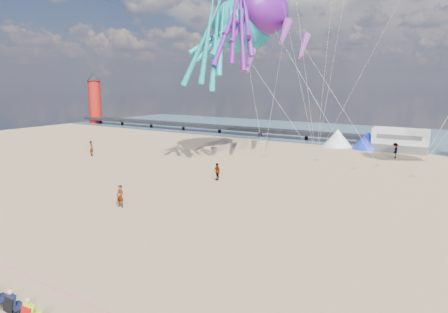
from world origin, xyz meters
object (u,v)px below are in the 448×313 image
(lighthouse, at_px, (95,102))
(beachgoer_2, at_px, (395,151))
(tent_blue, at_px, (367,140))
(windsock_right, at_px, (250,61))
(tent_white, at_px, (338,138))
(kite_octopus_teal, at_px, (242,26))
(sandbag_c, at_px, (413,176))
(kite_octopus_purple, at_px, (264,11))
(sandbag_a, at_px, (264,157))
(windsock_left, at_px, (285,32))
(motorhome_0, at_px, (400,140))
(beachgoer_5, at_px, (92,148))
(standing_person, at_px, (120,196))
(sandbag_e, at_px, (316,160))
(beachgoer_3, at_px, (217,172))
(sandbag_b, at_px, (355,168))
(sandbag_d, at_px, (378,166))
(windsock_mid, at_px, (303,47))

(lighthouse, bearing_deg, beachgoer_2, -8.14)
(tent_blue, xyz_separation_m, windsock_right, (-8.45, -17.41, 9.76))
(tent_white, relative_size, kite_octopus_teal, 0.32)
(sandbag_c, xyz_separation_m, kite_octopus_purple, (-16.36, 0.90, 16.28))
(lighthouse, xyz_separation_m, kite_octopus_purple, (49.10, -17.45, 11.89))
(beachgoer_2, bearing_deg, sandbag_a, -57.24)
(windsock_left, bearing_deg, kite_octopus_purple, 125.83)
(windsock_left, bearing_deg, lighthouse, 139.94)
(motorhome_0, relative_size, tent_white, 1.65)
(beachgoer_5, bearing_deg, windsock_right, -115.21)
(kite_octopus_purple, bearing_deg, sandbag_a, 77.07)
(standing_person, height_order, windsock_left, windsock_left)
(beachgoer_2, distance_m, sandbag_e, 9.75)
(standing_person, relative_size, beachgoer_3, 1.02)
(sandbag_b, height_order, sandbag_d, same)
(sandbag_d, bearing_deg, windsock_left, -150.39)
(beachgoer_3, xyz_separation_m, sandbag_b, (9.49, 11.21, -0.68))
(lighthouse, height_order, kite_octopus_teal, kite_octopus_teal)
(kite_octopus_teal, xyz_separation_m, windsock_right, (2.81, -3.31, -4.00))
(beachgoer_2, distance_m, sandbag_c, 10.00)
(motorhome_0, bearing_deg, sandbag_b, -98.65)
(sandbag_c, distance_m, kite_octopus_purple, 23.10)
(sandbag_d, relative_size, kite_octopus_teal, 0.04)
(motorhome_0, height_order, sandbag_c, motorhome_0)
(beachgoer_3, distance_m, sandbag_c, 18.41)
(tent_white, xyz_separation_m, tent_blue, (4.00, 0.00, 0.00))
(lighthouse, bearing_deg, windsock_mid, -15.82)
(beachgoer_2, xyz_separation_m, kite_octopus_purple, (-13.17, -8.54, 15.49))
(beachgoer_2, relative_size, sandbag_e, 3.59)
(sandbag_b, bearing_deg, beachgoer_5, -162.32)
(sandbag_d, distance_m, windsock_mid, 15.36)
(motorhome_0, relative_size, sandbag_d, 13.20)
(sandbag_d, height_order, kite_octopus_purple, kite_octopus_purple)
(beachgoer_3, relative_size, sandbag_a, 3.17)
(beachgoer_5, xyz_separation_m, kite_octopus_purple, (18.06, 9.49, 15.47))
(windsock_mid, bearing_deg, lighthouse, 149.45)
(tent_blue, height_order, windsock_right, windsock_right)
(lighthouse, height_order, beachgoer_5, lighthouse)
(sandbag_a, bearing_deg, tent_white, 68.85)
(sandbag_b, bearing_deg, motorhome_0, 81.35)
(beachgoer_3, xyz_separation_m, sandbag_a, (-1.36, 12.17, -0.68))
(windsock_mid, bearing_deg, windsock_left, -105.54)
(beachgoer_5, distance_m, kite_octopus_teal, 22.84)
(sandbag_d, relative_size, sandbag_e, 1.00)
(motorhome_0, bearing_deg, beachgoer_2, -86.92)
(sandbag_a, bearing_deg, beachgoer_5, -150.58)
(standing_person, distance_m, sandbag_b, 24.22)
(tent_white, xyz_separation_m, sandbag_a, (-4.94, -12.78, -1.09))
(sandbag_d, distance_m, kite_octopus_teal, 21.27)
(kite_octopus_purple, bearing_deg, beachgoer_2, 16.59)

